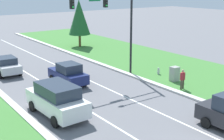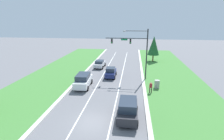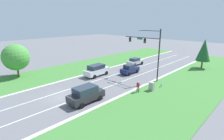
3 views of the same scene
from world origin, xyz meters
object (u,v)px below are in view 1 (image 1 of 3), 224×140
navy_sedan (68,74)px  utility_cabinet (174,74)px  fire_hydrant (158,71)px  white_suv (57,99)px  silver_sedan (6,65)px  pedestrian (182,79)px  traffic_signal_mast (114,13)px  conifer_near_right_tree (79,17)px

navy_sedan → utility_cabinet: 9.09m
fire_hydrant → white_suv: bearing=-165.8°
silver_sedan → pedestrian: (9.92, -12.87, 0.09)m
pedestrian → silver_sedan: bearing=-57.6°
utility_cabinet → pedestrian: pedestrian is taller
pedestrian → fire_hydrant: (1.45, 4.21, -0.59)m
navy_sedan → pedestrian: bearing=-45.3°
navy_sedan → fire_hydrant: size_ratio=5.93×
silver_sedan → navy_sedan: 7.06m
utility_cabinet → fire_hydrant: bearing=81.6°
traffic_signal_mast → silver_sedan: 11.34m
utility_cabinet → white_suv: bearing=-176.7°
traffic_signal_mast → white_suv: traffic_signal_mast is taller
navy_sedan → pedestrian: size_ratio=2.46×
utility_cabinet → navy_sedan: bearing=148.8°
traffic_signal_mast → navy_sedan: bearing=173.0°
traffic_signal_mast → pedestrian: 8.08m
silver_sedan → white_suv: size_ratio=0.88×
pedestrian → conifer_near_right_tree: bearing=-101.7°
conifer_near_right_tree → traffic_signal_mast: bearing=-107.9°
traffic_signal_mast → fire_hydrant: size_ratio=12.50×
pedestrian → navy_sedan: bearing=-50.0°
silver_sedan → white_suv: (-0.37, -11.64, 0.24)m
white_suv → pedestrian: (10.29, -1.23, -0.15)m
pedestrian → utility_cabinet: bearing=-125.6°
navy_sedan → fire_hydrant: bearing=-17.0°
pedestrian → conifer_near_right_tree: conifer_near_right_tree is taller
traffic_signal_mast → silver_sedan: (-7.63, 6.80, -4.90)m
silver_sedan → fire_hydrant: silver_sedan is taller
white_suv → fire_hydrant: (11.74, 2.97, -0.74)m
silver_sedan → conifer_near_right_tree: size_ratio=0.71×
navy_sedan → pedestrian: 9.38m
silver_sedan → conifer_near_right_tree: bearing=33.1°
silver_sedan → pedestrian: size_ratio=2.65×
conifer_near_right_tree → pedestrian: bearing=-96.5°
white_suv → utility_cabinet: white_suv is taller
navy_sedan → conifer_near_right_tree: size_ratio=0.66×
white_suv → conifer_near_right_tree: bearing=53.8°
traffic_signal_mast → utility_cabinet: bearing=-50.9°
traffic_signal_mast → conifer_near_right_tree: (4.59, 14.20, -1.77)m
conifer_near_right_tree → utility_cabinet: bearing=-93.7°
traffic_signal_mast → navy_sedan: (-4.37, 0.53, -4.86)m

